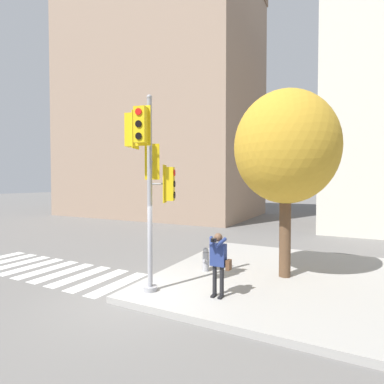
{
  "coord_description": "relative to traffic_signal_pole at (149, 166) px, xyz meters",
  "views": [
    {
      "loc": [
        5.02,
        -6.28,
        3.14
      ],
      "look_at": [
        1.32,
        0.83,
        2.88
      ],
      "focal_mm": 28.0,
      "sensor_mm": 36.0,
      "label": 1
    }
  ],
  "objects": [
    {
      "name": "building_left",
      "position": [
        -11.5,
        18.15,
        7.16
      ],
      "size": [
        18.01,
        11.48,
        21.48
      ],
      "color": "gray",
      "rests_on": "ground_plane"
    },
    {
      "name": "ground_plane",
      "position": [
        -0.23,
        -0.39,
        -3.59
      ],
      "size": [
        160.0,
        160.0,
        0.0
      ],
      "primitive_type": "plane",
      "color": "slate"
    },
    {
      "name": "traffic_signal_pole",
      "position": [
        0.0,
        0.0,
        0.0
      ],
      "size": [
        1.37,
        1.36,
        5.33
      ],
      "color": "#939399",
      "rests_on": "sidewalk_corner"
    },
    {
      "name": "person_photographer",
      "position": [
        1.86,
        0.45,
        -2.43
      ],
      "size": [
        0.58,
        0.54,
        1.66
      ],
      "color": "black",
      "rests_on": "sidewalk_corner"
    },
    {
      "name": "sidewalk_corner",
      "position": [
        3.27,
        3.11,
        -3.51
      ],
      "size": [
        8.0,
        8.0,
        0.17
      ],
      "color": "#9E9B96",
      "rests_on": "ground_plane"
    },
    {
      "name": "fire_hydrant",
      "position": [
        0.61,
        2.35,
        -3.03
      ],
      "size": [
        0.21,
        0.27,
        0.79
      ],
      "color": "#99999E",
      "rests_on": "sidewalk_corner"
    },
    {
      "name": "crosswalk_stripes",
      "position": [
        -4.76,
        0.38,
        -3.59
      ],
      "size": [
        7.14,
        2.44,
        0.01
      ],
      "color": "silver",
      "rests_on": "ground_plane"
    },
    {
      "name": "street_tree",
      "position": [
        3.07,
        2.96,
        0.62
      ],
      "size": [
        3.2,
        3.2,
        5.83
      ],
      "color": "brown",
      "rests_on": "sidewalk_corner"
    }
  ]
}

